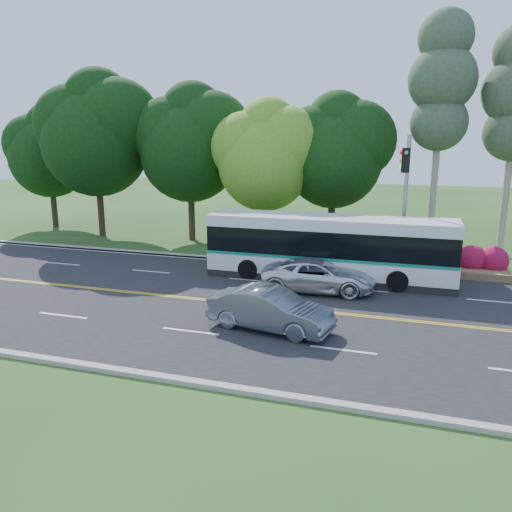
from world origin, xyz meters
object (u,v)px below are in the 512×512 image
(suv, at_px, (318,276))
(sedan, at_px, (270,309))
(transit_bus, at_px, (329,248))
(traffic_signal, at_px, (405,186))

(suv, bearing_deg, sedan, 166.84)
(transit_bus, relative_size, suv, 2.33)
(traffic_signal, bearing_deg, suv, -143.41)
(traffic_signal, xyz_separation_m, sedan, (-4.30, -7.83, -3.90))
(sedan, xyz_separation_m, suv, (0.80, 5.24, -0.04))
(transit_bus, height_order, suv, transit_bus)
(traffic_signal, relative_size, sedan, 1.53)
(traffic_signal, xyz_separation_m, suv, (-3.50, -2.60, -3.94))
(transit_bus, bearing_deg, sedan, -97.16)
(transit_bus, relative_size, sedan, 2.60)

